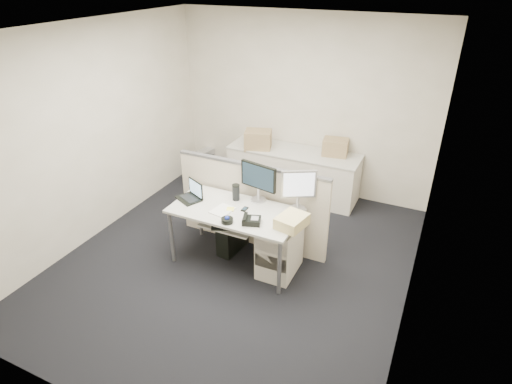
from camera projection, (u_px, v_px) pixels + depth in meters
The scene contains 29 objects.
floor at pixel (236, 261), 5.29m from camera, with size 4.00×4.50×0.01m, color black.
ceiling at pixel (230, 29), 4.02m from camera, with size 4.00×4.50×0.01m, color white.
wall_back at pixel (303, 106), 6.45m from camera, with size 4.00×0.02×2.70m, color beige.
wall_front at pixel (77, 284), 2.86m from camera, with size 4.00×0.02×2.70m, color beige.
wall_left at pixel (94, 133), 5.40m from camera, with size 0.02×4.50×2.70m, color beige.
wall_right at pixel (427, 198), 3.90m from camera, with size 0.02×4.50×2.70m, color beige.
desk at pixel (235, 215), 4.98m from camera, with size 1.50×0.75×0.73m.
keyboard_tray at pixel (228, 225), 4.85m from camera, with size 0.62×0.32×0.02m, color beige.
drawer_pedestal at pixel (280, 248), 4.97m from camera, with size 0.40×0.55×0.65m, color beige.
cubicle_partition at pixel (252, 206), 5.39m from camera, with size 2.00×0.06×1.10m, color beige.
back_counter at pixel (293, 173), 6.66m from camera, with size 2.00×0.60×0.72m, color beige.
monitor_main at pixel (258, 183), 5.03m from camera, with size 0.48×0.18×0.48m, color black.
monitor_small at pixel (298, 191), 4.84m from camera, with size 0.40×0.20×0.49m, color #B7B7BC.
laptop at pixel (188, 191), 5.11m from camera, with size 0.29×0.22×0.22m, color black.
trackball at pixel (227, 220), 4.69m from camera, with size 0.13×0.13×0.05m, color black.
desk_phone at pixel (252, 221), 4.68m from camera, with size 0.20×0.16×0.06m, color black.
paper_stack at pixel (223, 210), 4.92m from camera, with size 0.21×0.27×0.01m, color silver.
sticky_pad at pixel (230, 209), 4.95m from camera, with size 0.09×0.09×0.01m, color #FFF753.
travel_mug at pixel (236, 193), 5.12m from camera, with size 0.09×0.09×0.19m, color black.
banana at pixel (251, 220), 4.71m from camera, with size 0.18×0.04×0.04m, color gold.
cellphone at pixel (245, 209), 4.95m from camera, with size 0.05×0.10×0.01m, color black.
manila_folders at pixel (292, 221), 4.61m from camera, with size 0.27×0.34×0.13m, color tan.
keyboard at pixel (230, 226), 4.79m from camera, with size 0.41×0.15×0.02m, color black.
pc_tower_desk at pixel (233, 235), 5.40m from camera, with size 0.19×0.47×0.44m, color black.
pc_tower_spare_dark at pixel (204, 172), 7.03m from camera, with size 0.19×0.48×0.45m, color black.
pc_tower_spare_silver at pixel (203, 162), 7.46m from camera, with size 0.17×0.43×0.40m, color #B7B7BC.
cardboard_box_left at pixel (258, 140), 6.53m from camera, with size 0.39×0.30×0.30m, color #9F8A5A.
cardboard_box_right at pixel (335, 148), 6.30m from camera, with size 0.36×0.28×0.26m, color #9F8A5A.
red_binder at pixel (258, 140), 6.55m from camera, with size 0.07×0.30×0.28m, color #A11712.
Camera 1 is at (2.03, -3.76, 3.24)m, focal length 30.00 mm.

